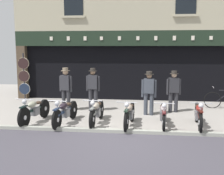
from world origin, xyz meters
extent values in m
cube|color=#9B948C|center=(0.00, 5.00, -0.04)|extent=(22.96, 10.00, 0.08)
cube|color=#A1A395|center=(0.00, 0.08, 0.01)|extent=(22.96, 0.16, 0.18)
cube|color=black|center=(0.00, 7.30, 1.30)|extent=(10.08, 4.00, 2.60)
cube|color=#4C3D2D|center=(-5.26, 5.18, 1.30)|extent=(0.44, 0.36, 2.60)
cube|color=black|center=(0.00, 5.55, 1.43)|extent=(9.65, 0.03, 2.18)
cube|color=black|center=(0.00, 5.12, 2.95)|extent=(10.96, 0.24, 0.70)
cube|color=silver|center=(-3.68, 4.99, 2.95)|extent=(0.14, 0.03, 0.18)
cube|color=silver|center=(-2.85, 4.99, 2.95)|extent=(0.14, 0.03, 0.19)
cube|color=silver|center=(-2.04, 4.99, 2.95)|extent=(0.14, 0.03, 0.19)
cube|color=silver|center=(-1.26, 4.99, 2.95)|extent=(0.14, 0.03, 0.16)
cube|color=silver|center=(-0.42, 4.99, 2.95)|extent=(0.14, 0.03, 0.18)
cube|color=silver|center=(0.43, 4.99, 2.95)|extent=(0.14, 0.03, 0.18)
cube|color=silver|center=(1.24, 4.99, 2.95)|extent=(0.14, 0.03, 0.19)
cube|color=silver|center=(2.07, 4.99, 2.95)|extent=(0.14, 0.03, 0.20)
cube|color=silver|center=(2.89, 4.99, 2.95)|extent=(0.14, 0.03, 0.20)
cube|color=silver|center=(3.68, 4.99, 2.95)|extent=(0.14, 0.03, 0.16)
cube|color=#AFA68A|center=(0.00, 5.20, 4.64)|extent=(10.96, 0.40, 2.68)
cube|color=black|center=(-2.57, 4.99, 4.64)|extent=(0.90, 0.02, 1.30)
cube|color=#AFA68A|center=(-2.57, 4.95, 3.94)|extent=(1.10, 0.12, 0.10)
cube|color=#AFA68A|center=(2.52, 4.95, 3.94)|extent=(1.10, 0.12, 0.10)
cylinder|color=black|center=(-3.03, 0.24, 0.33)|extent=(0.16, 0.67, 0.66)
cylinder|color=silver|center=(-3.03, 0.24, 0.33)|extent=(0.12, 0.16, 0.15)
cylinder|color=black|center=(-2.85, 1.59, 0.33)|extent=(0.17, 0.67, 0.66)
cylinder|color=silver|center=(-2.85, 1.59, 0.33)|extent=(0.13, 0.16, 0.15)
cube|color=black|center=(-2.94, 0.92, 0.45)|extent=(0.23, 1.25, 0.07)
cube|color=slate|center=(-2.94, 0.92, 0.38)|extent=(0.24, 0.34, 0.26)
ellipsoid|color=#A6A58C|center=(-2.96, 0.75, 0.65)|extent=(0.28, 0.48, 0.20)
ellipsoid|color=#38281E|center=(-2.91, 1.16, 0.63)|extent=(0.24, 0.32, 0.10)
cube|color=black|center=(-3.03, 0.24, 0.68)|extent=(0.15, 0.37, 0.04)
sphere|color=silver|center=(-3.02, 0.30, 0.83)|extent=(0.15, 0.15, 0.15)
cylinder|color=silver|center=(-3.02, 0.30, 0.91)|extent=(0.62, 0.10, 0.02)
cylinder|color=silver|center=(-3.03, 0.28, 0.62)|extent=(0.07, 0.27, 0.61)
cylinder|color=black|center=(-1.93, 0.14, 0.32)|extent=(0.14, 0.64, 0.64)
cylinder|color=silver|center=(-1.93, 0.14, 0.32)|extent=(0.11, 0.15, 0.14)
cylinder|color=black|center=(-1.78, 1.54, 0.32)|extent=(0.15, 0.65, 0.64)
cylinder|color=silver|center=(-1.78, 1.54, 0.32)|extent=(0.12, 0.15, 0.14)
cube|color=#22304B|center=(-1.85, 0.84, 0.44)|extent=(0.21, 1.30, 0.07)
cube|color=slate|center=(-1.85, 0.84, 0.37)|extent=(0.23, 0.34, 0.26)
ellipsoid|color=#271D26|center=(-1.87, 0.67, 0.64)|extent=(0.27, 0.48, 0.20)
ellipsoid|color=#38281E|center=(-1.82, 1.09, 0.62)|extent=(0.23, 0.32, 0.10)
cube|color=#22304B|center=(-1.93, 0.14, 0.66)|extent=(0.14, 0.37, 0.04)
sphere|color=silver|center=(-1.92, 0.20, 0.82)|extent=(0.15, 0.15, 0.15)
cylinder|color=silver|center=(-1.92, 0.20, 0.90)|extent=(0.62, 0.09, 0.02)
cylinder|color=silver|center=(-1.92, 0.18, 0.61)|extent=(0.06, 0.26, 0.61)
cylinder|color=black|center=(-0.85, 0.29, 0.33)|extent=(0.10, 0.65, 0.65)
cylinder|color=silver|center=(-0.85, 0.29, 0.33)|extent=(0.11, 0.15, 0.14)
cylinder|color=black|center=(-0.79, 1.69, 0.33)|extent=(0.11, 0.66, 0.65)
cylinder|color=silver|center=(-0.79, 1.69, 0.33)|extent=(0.12, 0.15, 0.14)
cube|color=gray|center=(-0.82, 0.99, 0.45)|extent=(0.12, 1.29, 0.07)
cube|color=slate|center=(-0.82, 0.99, 0.38)|extent=(0.21, 0.33, 0.26)
ellipsoid|color=#A39786|center=(-0.83, 0.83, 0.65)|extent=(0.24, 0.47, 0.20)
ellipsoid|color=#38281E|center=(-0.81, 1.25, 0.63)|extent=(0.21, 0.31, 0.10)
cube|color=gray|center=(-0.85, 0.29, 0.67)|extent=(0.11, 0.36, 0.04)
sphere|color=silver|center=(-0.84, 0.35, 0.83)|extent=(0.15, 0.15, 0.15)
cylinder|color=silver|center=(-0.84, 0.35, 0.91)|extent=(0.62, 0.05, 0.02)
cylinder|color=silver|center=(-0.85, 0.33, 0.62)|extent=(0.05, 0.24, 0.62)
cylinder|color=black|center=(0.22, 0.16, 0.32)|extent=(0.13, 0.65, 0.65)
cylinder|color=silver|center=(0.22, 0.16, 0.32)|extent=(0.11, 0.15, 0.14)
cylinder|color=black|center=(0.34, 1.46, 0.32)|extent=(0.14, 0.65, 0.65)
cylinder|color=silver|center=(0.34, 1.46, 0.32)|extent=(0.12, 0.15, 0.14)
cube|color=#213227|center=(0.28, 0.81, 0.44)|extent=(0.18, 1.20, 0.07)
cube|color=slate|center=(0.28, 0.81, 0.37)|extent=(0.23, 0.34, 0.26)
ellipsoid|color=tan|center=(0.26, 0.66, 0.64)|extent=(0.26, 0.48, 0.20)
ellipsoid|color=#38281E|center=(0.30, 1.04, 0.62)|extent=(0.23, 0.32, 0.10)
cube|color=#213227|center=(0.22, 0.16, 0.67)|extent=(0.13, 0.37, 0.04)
sphere|color=silver|center=(0.22, 0.22, 0.82)|extent=(0.15, 0.15, 0.15)
cylinder|color=silver|center=(0.22, 0.22, 0.90)|extent=(0.62, 0.08, 0.02)
cylinder|color=silver|center=(0.22, 0.20, 0.61)|extent=(0.06, 0.25, 0.62)
cylinder|color=black|center=(1.33, 0.24, 0.30)|extent=(0.09, 0.61, 0.61)
cylinder|color=silver|center=(1.33, 0.24, 0.30)|extent=(0.11, 0.14, 0.13)
cylinder|color=black|center=(1.39, 1.62, 0.30)|extent=(0.10, 0.61, 0.61)
cylinder|color=silver|center=(1.39, 1.62, 0.30)|extent=(0.12, 0.14, 0.13)
cube|color=#571F1F|center=(1.36, 0.93, 0.42)|extent=(0.12, 1.27, 0.07)
cube|color=slate|center=(1.36, 0.93, 0.35)|extent=(0.21, 0.33, 0.26)
ellipsoid|color=gray|center=(1.35, 0.76, 0.62)|extent=(0.24, 0.47, 0.20)
ellipsoid|color=#38281E|center=(1.37, 1.18, 0.60)|extent=(0.21, 0.31, 0.10)
cube|color=#571F1F|center=(1.33, 0.24, 0.63)|extent=(0.11, 0.36, 0.04)
sphere|color=silver|center=(1.34, 0.30, 0.80)|extent=(0.15, 0.15, 0.15)
cylinder|color=silver|center=(1.34, 0.30, 0.88)|extent=(0.62, 0.05, 0.02)
cylinder|color=silver|center=(1.34, 0.28, 0.59)|extent=(0.05, 0.29, 0.60)
cylinder|color=black|center=(2.40, 0.24, 0.33)|extent=(0.14, 0.67, 0.67)
cylinder|color=silver|center=(2.40, 0.24, 0.33)|extent=(0.12, 0.16, 0.15)
cylinder|color=black|center=(2.55, 1.64, 0.33)|extent=(0.15, 0.67, 0.67)
cylinder|color=silver|center=(2.55, 1.64, 0.33)|extent=(0.13, 0.16, 0.15)
cube|color=#521D15|center=(2.47, 0.94, 0.45)|extent=(0.21, 1.30, 0.07)
cube|color=slate|center=(2.47, 0.94, 0.38)|extent=(0.23, 0.34, 0.26)
ellipsoid|color=maroon|center=(2.46, 0.77, 0.65)|extent=(0.27, 0.48, 0.20)
ellipsoid|color=#38281E|center=(2.50, 1.19, 0.63)|extent=(0.23, 0.32, 0.10)
cube|color=#521D15|center=(2.40, 0.24, 0.69)|extent=(0.14, 0.37, 0.04)
sphere|color=silver|center=(2.40, 0.30, 0.83)|extent=(0.15, 0.15, 0.15)
cylinder|color=silver|center=(2.40, 0.30, 0.91)|extent=(0.62, 0.09, 0.02)
cylinder|color=silver|center=(2.40, 0.28, 0.62)|extent=(0.06, 0.23, 0.62)
cylinder|color=#2D2D33|center=(-2.26, 2.71, 0.43)|extent=(0.15, 0.15, 0.86)
cylinder|color=#2D2D33|center=(-2.48, 2.76, 0.43)|extent=(0.15, 0.15, 0.86)
cube|color=#2D2D33|center=(-2.37, 2.73, 1.14)|extent=(0.42, 0.30, 0.60)
cube|color=white|center=(-2.34, 2.84, 1.21)|extent=(0.14, 0.05, 0.34)
cube|color=brown|center=(-2.34, 2.86, 1.20)|extent=(0.05, 0.02, 0.31)
cylinder|color=#2D2D33|center=(-2.14, 2.68, 1.09)|extent=(0.09, 0.09, 0.62)
cylinder|color=#2D2D33|center=(-2.60, 2.79, 1.09)|extent=(0.09, 0.09, 0.62)
sphere|color=tan|center=(-2.37, 2.73, 1.56)|extent=(0.21, 0.21, 0.21)
cylinder|color=#7F705B|center=(-2.37, 2.73, 1.62)|extent=(0.37, 0.37, 0.01)
cylinder|color=#7F705B|center=(-2.37, 2.73, 1.68)|extent=(0.23, 0.23, 0.12)
cylinder|color=#2D2D33|center=(-1.17, 2.78, 0.46)|extent=(0.15, 0.15, 0.91)
cylinder|color=#2D2D33|center=(-1.39, 2.81, 0.46)|extent=(0.15, 0.15, 0.91)
cube|color=#2D2D33|center=(-1.28, 2.80, 1.17)|extent=(0.40, 0.27, 0.56)
cube|color=silver|center=(-1.26, 2.91, 1.24)|extent=(0.14, 0.04, 0.31)
cube|color=navy|center=(-1.26, 2.93, 1.23)|extent=(0.05, 0.02, 0.29)
cylinder|color=#2D2D33|center=(-1.05, 2.77, 1.11)|extent=(0.09, 0.09, 0.59)
cylinder|color=#2D2D33|center=(-1.51, 2.83, 1.11)|extent=(0.09, 0.09, 0.59)
sphere|color=#9E7A5B|center=(-1.28, 2.80, 1.56)|extent=(0.20, 0.20, 0.20)
cylinder|color=#332D28|center=(-1.28, 2.80, 1.61)|extent=(0.34, 0.34, 0.01)
cylinder|color=#332D28|center=(-1.28, 2.80, 1.67)|extent=(0.21, 0.21, 0.11)
cylinder|color=#3D424C|center=(1.03, 2.37, 0.43)|extent=(0.15, 0.15, 0.85)
cylinder|color=#3D424C|center=(0.81, 2.40, 0.43)|extent=(0.15, 0.15, 0.85)
cube|color=#3D424C|center=(0.92, 2.39, 1.10)|extent=(0.41, 0.27, 0.55)
cube|color=white|center=(0.94, 2.50, 1.17)|extent=(0.14, 0.04, 0.31)
cube|color=maroon|center=(0.94, 2.51, 1.16)|extent=(0.05, 0.02, 0.29)
cylinder|color=#3D424C|center=(1.15, 2.35, 1.01)|extent=(0.09, 0.09, 0.66)
cylinder|color=#3D424C|center=(0.69, 2.42, 1.01)|extent=(0.09, 0.09, 0.66)
sphere|color=#9E7A5B|center=(0.92, 2.39, 1.49)|extent=(0.20, 0.20, 0.20)
cylinder|color=#332D28|center=(0.92, 2.39, 1.55)|extent=(0.34, 0.34, 0.01)
cylinder|color=#332D28|center=(0.92, 2.39, 1.60)|extent=(0.21, 0.21, 0.11)
cylinder|color=#2D2D33|center=(2.00, 2.96, 0.40)|extent=(0.15, 0.15, 0.81)
cylinder|color=#2D2D33|center=(1.78, 2.93, 0.40)|extent=(0.15, 0.15, 0.81)
cube|color=#2D2D33|center=(1.89, 2.94, 1.07)|extent=(0.40, 0.26, 0.57)
cube|color=white|center=(1.88, 3.06, 1.14)|extent=(0.14, 0.04, 0.32)
cube|color=black|center=(1.87, 3.07, 1.13)|extent=(0.05, 0.02, 0.30)
cylinder|color=#2D2D33|center=(2.12, 2.97, 1.01)|extent=(0.09, 0.09, 0.62)
cylinder|color=#2D2D33|center=(1.66, 2.92, 1.01)|extent=(0.09, 0.09, 0.62)
sphere|color=beige|center=(1.89, 2.94, 1.47)|extent=(0.20, 0.20, 0.20)
cylinder|color=#332D28|center=(1.89, 2.94, 1.53)|extent=(0.34, 0.34, 0.01)
cylinder|color=#332D28|center=(1.89, 2.94, 1.58)|extent=(0.21, 0.21, 0.11)
cylinder|color=#232328|center=(-4.58, 3.79, 1.15)|extent=(0.06, 0.06, 2.29)
cylinder|color=black|center=(-4.58, 3.77, 1.83)|extent=(0.49, 0.03, 0.49)
torus|color=beige|center=(-4.58, 3.79, 1.83)|extent=(0.51, 0.04, 0.51)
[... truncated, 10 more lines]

